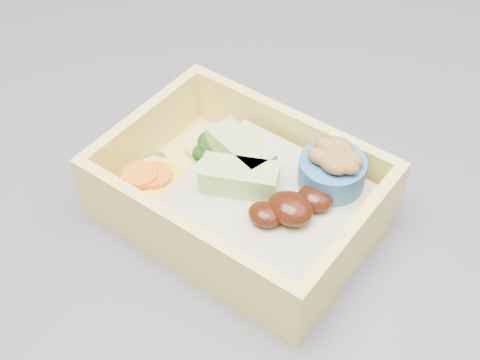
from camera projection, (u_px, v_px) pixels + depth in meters
The scene contains 1 object.
bento_box at pixel (249, 194), 0.45m from camera, with size 0.18×0.13×0.07m.
Camera 1 is at (0.23, -0.41, 1.27)m, focal length 50.00 mm.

